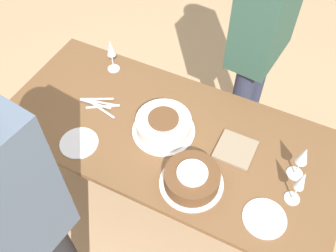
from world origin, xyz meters
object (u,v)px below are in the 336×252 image
object	(u,v)px
person_watching	(265,22)
wine_glass_near	(303,157)
cake_center_white	(164,124)
cake_front_chocolate	(192,178)
wine_glass_extra	(111,50)
person_cutting	(7,224)
wine_glass_far	(301,182)

from	to	relation	value
person_watching	wine_glass_near	bearing A→B (deg)	38.13
cake_center_white	cake_front_chocolate	world-z (taller)	cake_center_white
cake_center_white	wine_glass_extra	world-z (taller)	wine_glass_extra
cake_front_chocolate	wine_glass_near	xyz separation A→B (m)	(0.39, 0.24, 0.09)
wine_glass_extra	person_cutting	bearing A→B (deg)	-78.12
cake_front_chocolate	wine_glass_near	bearing A→B (deg)	32.34
person_watching	wine_glass_far	bearing A→B (deg)	34.82
cake_front_chocolate	wine_glass_far	world-z (taller)	wine_glass_far
cake_center_white	person_cutting	xyz separation A→B (m)	(-0.23, -0.74, 0.16)
person_cutting	person_watching	distance (m)	1.47
cake_front_chocolate	wine_glass_extra	distance (m)	0.82
cake_center_white	person_watching	xyz separation A→B (m)	(0.24, 0.65, 0.23)
wine_glass_far	cake_center_white	bearing A→B (deg)	172.36
cake_front_chocolate	person_cutting	world-z (taller)	person_cutting
cake_center_white	cake_front_chocolate	size ratio (longest dim) A/B	1.08
wine_glass_far	person_watching	world-z (taller)	person_watching
cake_front_chocolate	wine_glass_far	distance (m)	0.43
cake_center_white	cake_front_chocolate	bearing A→B (deg)	-41.15
cake_front_chocolate	person_watching	bearing A→B (deg)	89.55
cake_center_white	wine_glass_far	world-z (taller)	wine_glass_far
wine_glass_near	person_watching	world-z (taller)	person_watching
wine_glass_near	wine_glass_far	size ratio (longest dim) A/B	0.92
cake_center_white	person_watching	size ratio (longest dim) A/B	0.18
wine_glass_near	person_watching	size ratio (longest dim) A/B	0.11
wine_glass_extra	person_cutting	xyz separation A→B (m)	(0.21, -1.00, 0.07)
cake_center_white	person_cutting	size ratio (longest dim) A/B	0.19
cake_center_white	person_cutting	world-z (taller)	person_cutting
wine_glass_far	person_watching	distance (m)	0.85
person_watching	wine_glass_extra	bearing A→B (deg)	-53.71
wine_glass_extra	person_watching	size ratio (longest dim) A/B	0.11
wine_glass_near	wine_glass_far	bearing A→B (deg)	-80.55
wine_glass_extra	wine_glass_near	bearing A→B (deg)	-11.59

